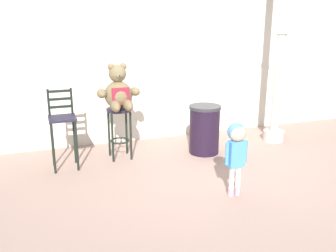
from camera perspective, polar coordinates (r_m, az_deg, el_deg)
name	(u,v)px	position (r m, az deg, el deg)	size (l,w,h in m)	color
ground_plane	(225,170)	(5.29, 8.78, -6.66)	(24.00, 24.00, 0.00)	gray
building_wall	(178,22)	(6.58, 1.58, 15.79)	(7.67, 0.30, 3.99)	beige
bar_stool_with_teddy	(119,123)	(5.56, -7.53, 0.42)	(0.37, 0.37, 0.77)	#201E2F
teddy_bear	(119,92)	(5.42, -7.64, 5.16)	(0.63, 0.57, 0.67)	brown
child_walking	(236,144)	(4.35, 10.51, -2.71)	(0.28, 0.23, 0.90)	#D292A3
trash_bin	(204,129)	(5.79, 5.65, -0.50)	(0.49, 0.49, 0.76)	black
lamppost	(279,67)	(6.44, 16.80, 8.68)	(0.36, 0.36, 3.16)	#AEA7A0
bar_chair_empty	(63,123)	(5.31, -15.97, 0.38)	(0.36, 0.36, 1.12)	#201E2F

